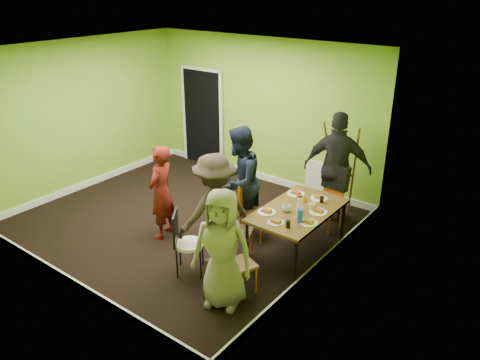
% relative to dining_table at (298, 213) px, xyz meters
% --- Properties ---
extents(ground, '(5.00, 5.00, 0.00)m').
position_rel_dining_table_xyz_m(ground, '(-2.05, -0.21, -0.70)').
color(ground, black).
rests_on(ground, ground).
extents(room_walls, '(5.04, 4.54, 2.82)m').
position_rel_dining_table_xyz_m(room_walls, '(-2.07, -0.17, 0.29)').
color(room_walls, '#7EA92B').
rests_on(room_walls, ground).
extents(dining_table, '(0.90, 1.50, 0.75)m').
position_rel_dining_table_xyz_m(dining_table, '(0.00, 0.00, 0.00)').
color(dining_table, black).
rests_on(dining_table, ground).
extents(chair_left_far, '(0.50, 0.50, 0.93)m').
position_rel_dining_table_xyz_m(chair_left_far, '(-0.87, -0.00, -0.17)').
color(chair_left_far, orange).
rests_on(chair_left_far, ground).
extents(chair_left_near, '(0.52, 0.52, 0.96)m').
position_rel_dining_table_xyz_m(chair_left_near, '(-0.69, -0.63, -0.16)').
color(chair_left_near, orange).
rests_on(chair_left_near, ground).
extents(chair_back_end, '(0.46, 0.53, 1.03)m').
position_rel_dining_table_xyz_m(chair_back_end, '(-0.03, 1.18, 0.03)').
color(chair_back_end, orange).
rests_on(chair_back_end, ground).
extents(chair_front_end, '(0.47, 0.48, 0.88)m').
position_rel_dining_table_xyz_m(chair_front_end, '(-0.16, -1.27, -0.20)').
color(chair_front_end, orange).
rests_on(chair_front_end, ground).
extents(chair_bentwood, '(0.49, 0.49, 0.91)m').
position_rel_dining_table_xyz_m(chair_bentwood, '(-1.00, -1.29, -0.19)').
color(chair_bentwood, black).
rests_on(chair_bentwood, ground).
extents(easel, '(0.65, 0.61, 1.62)m').
position_rel_dining_table_xyz_m(easel, '(-0.12, 1.57, 0.11)').
color(easel, brown).
rests_on(easel, ground).
extents(plate_near_left, '(0.26, 0.26, 0.01)m').
position_rel_dining_table_xyz_m(plate_near_left, '(-0.28, 0.41, 0.06)').
color(plate_near_left, white).
rests_on(plate_near_left, dining_table).
extents(plate_near_right, '(0.26, 0.26, 0.01)m').
position_rel_dining_table_xyz_m(plate_near_right, '(-0.30, -0.35, 0.06)').
color(plate_near_right, white).
rests_on(plate_near_right, dining_table).
extents(plate_far_back, '(0.25, 0.25, 0.01)m').
position_rel_dining_table_xyz_m(plate_far_back, '(0.07, 0.48, 0.06)').
color(plate_far_back, white).
rests_on(plate_far_back, dining_table).
extents(plate_far_front, '(0.22, 0.22, 0.01)m').
position_rel_dining_table_xyz_m(plate_far_front, '(-0.03, -0.53, 0.06)').
color(plate_far_front, white).
rests_on(plate_far_front, dining_table).
extents(plate_wall_back, '(0.26, 0.26, 0.01)m').
position_rel_dining_table_xyz_m(plate_wall_back, '(0.27, 0.08, 0.06)').
color(plate_wall_back, white).
rests_on(plate_wall_back, dining_table).
extents(plate_wall_front, '(0.24, 0.24, 0.01)m').
position_rel_dining_table_xyz_m(plate_wall_front, '(0.32, -0.28, 0.06)').
color(plate_wall_front, white).
rests_on(plate_wall_front, dining_table).
extents(thermos, '(0.07, 0.07, 0.22)m').
position_rel_dining_table_xyz_m(thermos, '(0.04, -0.05, 0.16)').
color(thermos, white).
rests_on(thermos, dining_table).
extents(blue_bottle, '(0.08, 0.08, 0.20)m').
position_rel_dining_table_xyz_m(blue_bottle, '(0.22, -0.33, 0.15)').
color(blue_bottle, blue).
rests_on(blue_bottle, dining_table).
extents(orange_bottle, '(0.04, 0.04, 0.09)m').
position_rel_dining_table_xyz_m(orange_bottle, '(-0.03, 0.26, 0.10)').
color(orange_bottle, orange).
rests_on(orange_bottle, dining_table).
extents(glass_mid, '(0.06, 0.06, 0.09)m').
position_rel_dining_table_xyz_m(glass_mid, '(-0.13, 0.22, 0.10)').
color(glass_mid, black).
rests_on(glass_mid, dining_table).
extents(glass_back, '(0.06, 0.06, 0.09)m').
position_rel_dining_table_xyz_m(glass_back, '(0.16, 0.40, 0.10)').
color(glass_back, black).
rests_on(glass_back, dining_table).
extents(glass_front, '(0.06, 0.06, 0.10)m').
position_rel_dining_table_xyz_m(glass_front, '(0.16, -0.54, 0.11)').
color(glass_front, black).
rests_on(glass_front, dining_table).
extents(cup_a, '(0.12, 0.12, 0.10)m').
position_rel_dining_table_xyz_m(cup_a, '(-0.10, -0.15, 0.10)').
color(cup_a, white).
rests_on(cup_a, dining_table).
extents(cup_b, '(0.10, 0.10, 0.10)m').
position_rel_dining_table_xyz_m(cup_b, '(0.15, 0.11, 0.10)').
color(cup_b, white).
rests_on(cup_b, dining_table).
extents(person_standing, '(0.48, 0.62, 1.49)m').
position_rel_dining_table_xyz_m(person_standing, '(-1.97, -0.76, 0.05)').
color(person_standing, '#5F1410').
rests_on(person_standing, ground).
extents(person_left_far, '(0.86, 0.99, 1.74)m').
position_rel_dining_table_xyz_m(person_left_far, '(-1.10, 0.07, 0.18)').
color(person_left_far, black).
rests_on(person_left_far, ground).
extents(person_left_near, '(0.95, 1.21, 1.64)m').
position_rel_dining_table_xyz_m(person_left_near, '(-0.82, -0.85, 0.13)').
color(person_left_near, '#302620').
rests_on(person_left_near, ground).
extents(person_back_end, '(1.18, 0.79, 1.86)m').
position_rel_dining_table_xyz_m(person_back_end, '(-0.07, 1.34, 0.23)').
color(person_back_end, black).
rests_on(person_back_end, ground).
extents(person_front_end, '(0.87, 0.71, 1.55)m').
position_rel_dining_table_xyz_m(person_front_end, '(-0.16, -1.50, 0.08)').
color(person_front_end, gray).
rests_on(person_front_end, ground).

